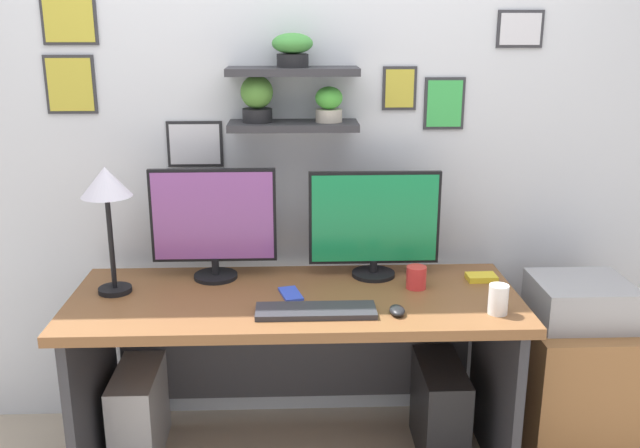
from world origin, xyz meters
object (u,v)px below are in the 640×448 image
(cell_phone, at_px, (290,294))
(water_cup, at_px, (498,299))
(desk, at_px, (295,338))
(scissors_tray, at_px, (481,277))
(keyboard, at_px, (316,311))
(monitor_right, at_px, (374,223))
(drawer_cabinet, at_px, (571,384))
(coffee_mug, at_px, (416,277))
(computer_tower_left, at_px, (139,412))
(computer_tower_right, at_px, (439,410))
(computer_mouse, at_px, (397,310))
(desk_lamp, at_px, (106,192))
(monitor_left, at_px, (213,221))
(printer, at_px, (581,301))

(cell_phone, bearing_deg, water_cup, -29.39)
(desk, relative_size, scissors_tray, 14.54)
(keyboard, distance_m, water_cup, 0.67)
(desk, relative_size, monitor_right, 3.23)
(scissors_tray, xyz_separation_m, drawer_cabinet, (0.40, -0.06, -0.47))
(desk, distance_m, coffee_mug, 0.54)
(computer_tower_left, height_order, computer_tower_right, computer_tower_right)
(keyboard, relative_size, coffee_mug, 4.89)
(desk, height_order, cell_phone, cell_phone)
(desk, bearing_deg, monitor_right, 26.07)
(computer_mouse, xyz_separation_m, desk_lamp, (-1.08, 0.26, 0.39))
(monitor_left, xyz_separation_m, monitor_right, (0.66, 0.00, -0.01))
(water_cup, xyz_separation_m, computer_tower_right, (-0.13, 0.25, -0.60))
(desk, height_order, printer, printer)
(coffee_mug, bearing_deg, computer_mouse, -113.88)
(coffee_mug, distance_m, computer_tower_left, 1.30)
(computer_mouse, relative_size, cell_phone, 0.64)
(monitor_right, xyz_separation_m, scissors_tray, (0.44, -0.08, -0.22))
(computer_mouse, bearing_deg, monitor_left, 149.73)
(coffee_mug, bearing_deg, scissors_tray, 15.08)
(cell_phone, relative_size, water_cup, 1.27)
(desk, xyz_separation_m, monitor_left, (-0.33, 0.16, 0.45))
(coffee_mug, xyz_separation_m, water_cup, (0.25, -0.26, 0.01))
(desk_lamp, distance_m, computer_tower_left, 0.97)
(computer_mouse, relative_size, computer_tower_left, 0.22)
(monitor_right, distance_m, computer_tower_right, 0.84)
(computer_mouse, distance_m, computer_tower_left, 1.22)
(desk_lamp, height_order, drawer_cabinet, desk_lamp)
(computer_mouse, distance_m, computer_tower_right, 0.66)
(desk, height_order, computer_tower_left, desk)
(monitor_right, relative_size, computer_tower_left, 1.35)
(printer, bearing_deg, monitor_right, 170.85)
(cell_phone, distance_m, computer_tower_right, 0.83)
(monitor_right, distance_m, desk_lamp, 1.06)
(computer_mouse, relative_size, desk_lamp, 0.18)
(printer, relative_size, computer_tower_right, 0.94)
(monitor_left, distance_m, scissors_tray, 1.12)
(monitor_right, bearing_deg, cell_phone, -148.91)
(water_cup, relative_size, drawer_cabinet, 0.19)
(keyboard, relative_size, cell_phone, 3.14)
(monitor_left, bearing_deg, computer_tower_left, -160.79)
(monitor_left, bearing_deg, desk, -26.06)
(monitor_left, distance_m, desk_lamp, 0.44)
(scissors_tray, bearing_deg, water_cup, -95.07)
(monitor_left, distance_m, computer_tower_right, 1.23)
(printer, height_order, computer_tower_right, printer)
(keyboard, distance_m, coffee_mug, 0.47)
(water_cup, xyz_separation_m, drawer_cabinet, (0.43, 0.28, -0.51))
(monitor_right, bearing_deg, computer_tower_left, -173.31)
(monitor_right, bearing_deg, water_cup, -45.37)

